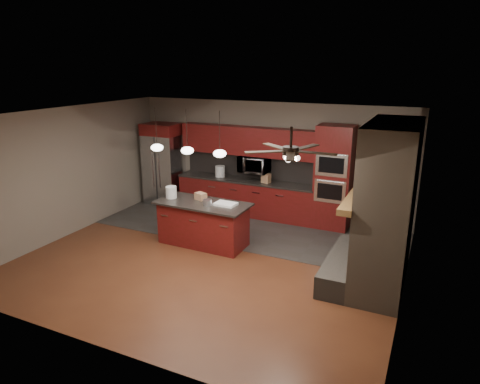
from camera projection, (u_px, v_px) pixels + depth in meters
The scene contains 22 objects.
ground at pixel (212, 259), 8.35m from camera, with size 7.00×7.00×0.00m, color #582E1A.
ceiling at pixel (208, 115), 7.54m from camera, with size 7.00×6.00×0.02m, color white.
back_wall at pixel (268, 159), 10.55m from camera, with size 7.00×0.02×2.80m, color #675B52.
right_wall at pixel (411, 218), 6.53m from camera, with size 0.02×6.00×2.80m, color #675B52.
left_wall at pixel (70, 172), 9.35m from camera, with size 0.02×6.00×2.80m, color #675B52.
slate_tile_patch at pixel (249, 228), 9.91m from camera, with size 7.00×2.40×0.01m, color #302E2B.
fireplace_column at pixel (382, 212), 7.10m from camera, with size 1.30×2.10×2.80m.
back_cabinetry at pixel (247, 179), 10.67m from camera, with size 3.59×0.64×2.20m.
oven_tower at pixel (334, 178), 9.66m from camera, with size 0.80×0.63×2.38m.
microwave at pixel (254, 164), 10.47m from camera, with size 0.73×0.41×0.50m, color silver.
refrigerator at pixel (164, 164), 11.46m from camera, with size 0.94×0.75×2.17m.
kitchen_island at pixel (203, 223), 8.93m from camera, with size 1.98×0.94×0.92m.
white_bucket at pixel (171, 192), 9.09m from camera, with size 0.23×0.23×0.25m, color silver.
paint_can at pixel (207, 203), 8.62m from camera, with size 0.18×0.18×0.12m, color silver.
paint_tray at pixel (226, 204), 8.65m from camera, with size 0.44×0.31×0.04m, color white.
cardboard_box at pixel (201, 196), 8.98m from camera, with size 0.23×0.17×0.15m, color #9E7151.
counter_bucket at pixel (220, 171), 10.88m from camera, with size 0.24×0.24×0.28m, color silver.
counter_box at pixel (266, 178), 10.32m from camera, with size 0.20×0.16×0.22m, color #98704E.
pendant_left at pixel (157, 147), 9.05m from camera, with size 0.26×0.26×0.92m.
pendant_center at pixel (187, 150), 8.75m from camera, with size 0.26×0.26×0.92m.
pendant_right at pixel (220, 153), 8.45m from camera, with size 0.26×0.26×0.92m.
ceiling_fan at pixel (291, 150), 6.22m from camera, with size 1.27×1.33×0.41m.
Camera 1 is at (3.71, -6.67, 3.67)m, focal length 32.00 mm.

